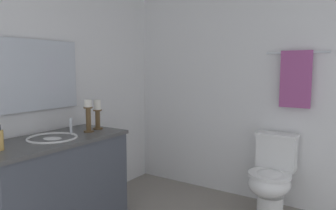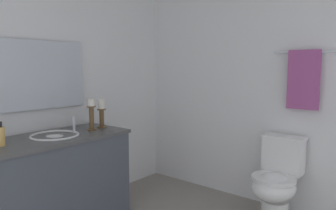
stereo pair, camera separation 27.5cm
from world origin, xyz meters
TOP-DOWN VIEW (x-y plane):
  - wall_back at (0.00, 1.42)m, footprint 3.03×0.04m
  - wall_left at (-1.52, 0.00)m, footprint 0.04×2.83m
  - vanity_cabinet at (-1.19, -0.23)m, footprint 0.58×1.21m
  - sink_basin at (-1.19, -0.23)m, footprint 0.40×0.40m
  - mirror at (-1.47, -0.23)m, footprint 0.02×0.99m
  - candle_holder_tall at (-1.18, 0.26)m, footprint 0.09×0.09m
  - candle_holder_short at (-1.15, 0.12)m, footprint 0.09×0.09m
  - soap_bottle at (-1.18, -0.67)m, footprint 0.06×0.06m
  - toilet at (0.20, 1.13)m, footprint 0.39×0.54m
  - towel_bar at (0.33, 1.36)m, footprint 0.57×0.02m
  - towel_near_vanity at (0.33, 1.34)m, footprint 0.28×0.03m

SIDE VIEW (x-z plane):
  - toilet at x=0.20m, z-range -0.01..0.74m
  - vanity_cabinet at x=-1.19m, z-range 0.00..0.81m
  - sink_basin at x=-1.19m, z-range 0.65..0.90m
  - soap_bottle at x=-1.18m, z-range 0.80..0.98m
  - candle_holder_tall at x=-1.18m, z-range 0.82..1.10m
  - candle_holder_short at x=-1.15m, z-range 0.82..1.11m
  - wall_back at x=0.00m, z-range 0.00..2.45m
  - wall_left at x=-1.52m, z-range 0.00..2.45m
  - towel_near_vanity at x=0.33m, z-range 1.00..1.54m
  - mirror at x=-1.47m, z-range 1.01..1.62m
  - towel_bar at x=0.33m, z-range 1.51..1.53m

